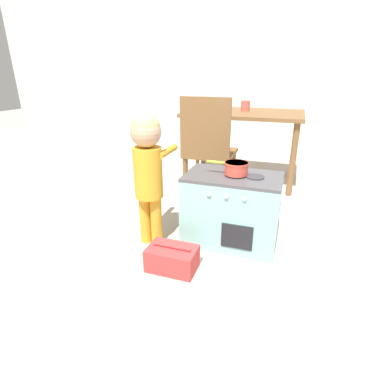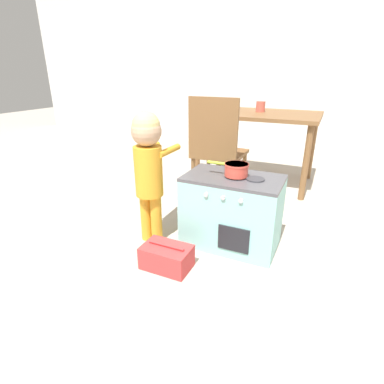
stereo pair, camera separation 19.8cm
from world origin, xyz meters
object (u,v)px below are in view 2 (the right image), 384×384
dining_chair_near (217,149)px  cup_on_table (261,107)px  play_kitchen (232,211)px  child_figure (148,160)px  toy_pot (236,169)px  dining_table (258,122)px  toy_basket (167,257)px

dining_chair_near → cup_on_table: (0.18, 0.75, 0.28)m
play_kitchen → cup_on_table: 1.49m
child_figure → dining_chair_near: size_ratio=0.96×
toy_pot → dining_chair_near: dining_chair_near is taller
play_kitchen → cup_on_table: size_ratio=6.00×
toy_pot → dining_table: 1.35m
toy_pot → dining_table: (-0.18, 1.33, 0.09)m
play_kitchen → dining_chair_near: dining_chair_near is taller
cup_on_table → toy_basket: bearing=-93.0°
play_kitchen → toy_basket: bearing=-121.8°
toy_pot → dining_chair_near: 0.73m
dining_table → dining_chair_near: (-0.18, -0.70, -0.14)m
dining_chair_near → cup_on_table: dining_chair_near is taller
child_figure → toy_basket: 0.62m
toy_basket → cup_on_table: cup_on_table is taller
play_kitchen → cup_on_table: (-0.17, 1.38, 0.53)m
play_kitchen → dining_table: (-0.17, 1.33, 0.39)m
toy_basket → dining_chair_near: dining_chair_near is taller
child_figure → cup_on_table: child_figure is taller
child_figure → dining_chair_near: dining_chair_near is taller
toy_pot → cup_on_table: (-0.18, 1.38, 0.24)m
toy_pot → child_figure: (-0.53, -0.18, 0.04)m
cup_on_table → dining_table: bearing=-90.9°
toy_pot → toy_basket: 0.69m
play_kitchen → dining_table: size_ratio=0.53×
child_figure → dining_chair_near: (0.17, 0.81, -0.09)m
dining_chair_near → toy_basket: bearing=-85.5°
toy_basket → dining_chair_near: (-0.08, 1.05, 0.42)m
toy_basket → dining_table: bearing=86.9°
toy_pot → dining_chair_near: bearing=119.7°
dining_table → cup_on_table: size_ratio=11.41×
toy_basket → dining_chair_near: size_ratio=0.32×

